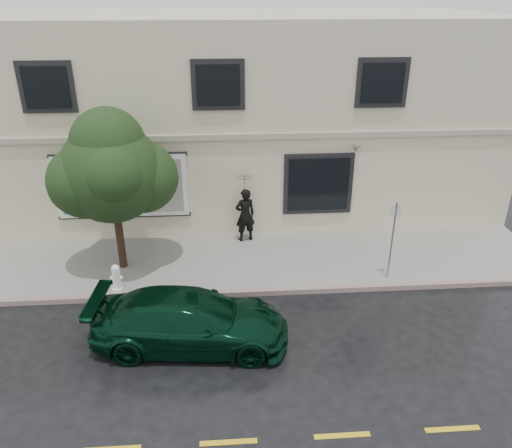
{
  "coord_description": "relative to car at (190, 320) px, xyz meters",
  "views": [
    {
      "loc": [
        0.04,
        -10.3,
        7.87
      ],
      "look_at": [
        0.94,
        2.2,
        1.87
      ],
      "focal_mm": 35.0,
      "sensor_mm": 36.0,
      "label": 1
    }
  ],
  "objects": [
    {
      "name": "fire_hydrant",
      "position": [
        -2.16,
        2.3,
        -0.14
      ],
      "size": [
        0.33,
        0.31,
        0.8
      ],
      "rotation": [
        0.0,
        0.0,
        0.31
      ],
      "color": "white",
      "rests_on": "sidewalk"
    },
    {
      "name": "curb",
      "position": [
        0.83,
        2.0,
        -0.6
      ],
      "size": [
        20.0,
        0.18,
        0.16
      ],
      "primitive_type": "cube",
      "color": "gray",
      "rests_on": "ground"
    },
    {
      "name": "street_tree",
      "position": [
        -2.22,
        3.62,
        2.48
      ],
      "size": [
        2.86,
        2.86,
        4.45
      ],
      "color": "#302415",
      "rests_on": "sidewalk"
    },
    {
      "name": "pedestrian",
      "position": [
        1.58,
        5.1,
        0.39
      ],
      "size": [
        0.76,
        0.59,
        1.83
      ],
      "primitive_type": "imported",
      "rotation": [
        0.0,
        0.0,
        3.39
      ],
      "color": "black",
      "rests_on": "sidewalk"
    },
    {
      "name": "umbrella",
      "position": [
        1.58,
        5.1,
        1.63
      ],
      "size": [
        0.95,
        0.95,
        0.65
      ],
      "primitive_type": "imported",
      "rotation": [
        0.0,
        0.0,
        -0.07
      ],
      "color": "black",
      "rests_on": "pedestrian"
    },
    {
      "name": "road_marking",
      "position": [
        0.83,
        -3.0,
        -0.67
      ],
      "size": [
        19.0,
        0.12,
        0.01
      ],
      "primitive_type": "cube",
      "color": "gold",
      "rests_on": "ground"
    },
    {
      "name": "ground",
      "position": [
        0.83,
        0.5,
        -0.68
      ],
      "size": [
        90.0,
        90.0,
        0.0
      ],
      "primitive_type": "plane",
      "color": "black",
      "rests_on": "ground"
    },
    {
      "name": "billboard",
      "position": [
        -2.37,
        5.42,
        1.37
      ],
      "size": [
        4.3,
        0.16,
        2.2
      ],
      "color": "white",
      "rests_on": "ground"
    },
    {
      "name": "sidewalk",
      "position": [
        0.83,
        3.75,
        -0.6
      ],
      "size": [
        20.0,
        3.5,
        0.15
      ],
      "primitive_type": "cube",
      "color": "gray",
      "rests_on": "ground"
    },
    {
      "name": "sign_pole",
      "position": [
        5.6,
        2.41,
        0.92
      ],
      "size": [
        0.29,
        0.05,
        2.38
      ],
      "rotation": [
        0.0,
        0.0,
        0.03
      ],
      "color": "gray",
      "rests_on": "sidewalk"
    },
    {
      "name": "building",
      "position": [
        0.83,
        9.5,
        2.82
      ],
      "size": [
        20.0,
        8.12,
        7.0
      ],
      "color": "beige",
      "rests_on": "ground"
    },
    {
      "name": "car",
      "position": [
        0.0,
        0.0,
        0.0
      ],
      "size": [
        4.83,
        2.48,
        1.36
      ],
      "primitive_type": "imported",
      "rotation": [
        0.0,
        0.0,
        1.48
      ],
      "color": "black",
      "rests_on": "ground"
    }
  ]
}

